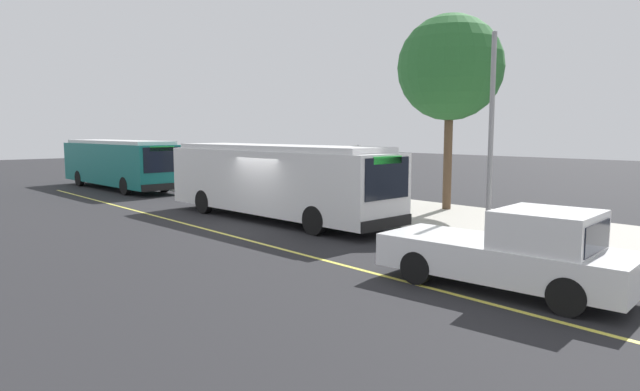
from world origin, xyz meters
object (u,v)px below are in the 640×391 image
(transit_bus_second, at_px, (119,162))
(pickup_truck, at_px, (513,253))
(transit_bus_main, at_px, (276,179))
(waiting_bench, at_px, (353,195))
(route_sign_post, at_px, (358,170))
(pedestrian_commuter, at_px, (315,186))

(transit_bus_second, xyz_separation_m, pickup_truck, (27.12, -1.95, -0.76))
(transit_bus_main, xyz_separation_m, waiting_bench, (-0.08, 4.36, -0.98))
(transit_bus_second, relative_size, pickup_truck, 2.04)
(transit_bus_main, height_order, waiting_bench, transit_bus_main)
(route_sign_post, height_order, pedestrian_commuter, route_sign_post)
(transit_bus_main, bearing_deg, waiting_bench, 91.09)
(transit_bus_second, bearing_deg, route_sign_post, 8.90)
(route_sign_post, xyz_separation_m, pedestrian_commuter, (-2.54, -0.04, -0.84))
(pickup_truck, height_order, waiting_bench, pickup_truck)
(transit_bus_second, distance_m, waiting_bench, 16.35)
(transit_bus_second, bearing_deg, pedestrian_commuter, 10.24)
(route_sign_post, bearing_deg, pedestrian_commuter, -179.19)
(waiting_bench, height_order, pedestrian_commuter, pedestrian_commuter)
(waiting_bench, xyz_separation_m, pedestrian_commuter, (-0.56, -1.73, 0.48))
(transit_bus_main, xyz_separation_m, pickup_truck, (11.34, -2.05, -0.76))
(transit_bus_main, height_order, pickup_truck, transit_bus_main)
(route_sign_post, distance_m, pedestrian_commuter, 2.68)
(transit_bus_second, bearing_deg, transit_bus_main, 0.35)
(transit_bus_second, distance_m, pedestrian_commuter, 15.39)
(waiting_bench, bearing_deg, transit_bus_main, -88.91)
(transit_bus_main, xyz_separation_m, pedestrian_commuter, (-0.64, 2.64, -0.50))
(pedestrian_commuter, bearing_deg, route_sign_post, 0.81)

